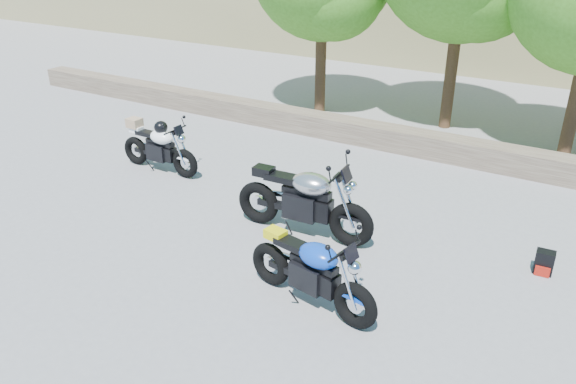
% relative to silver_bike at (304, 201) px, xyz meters
% --- Properties ---
extents(ground, '(90.00, 90.00, 0.00)m').
position_rel_silver_bike_xyz_m(ground, '(-0.42, -1.13, -0.58)').
color(ground, gray).
rests_on(ground, ground).
extents(stone_wall, '(22.00, 0.55, 0.50)m').
position_rel_silver_bike_xyz_m(stone_wall, '(-0.42, 4.37, -0.33)').
color(stone_wall, brown).
rests_on(stone_wall, ground).
extents(silver_bike, '(2.39, 0.76, 1.20)m').
position_rel_silver_bike_xyz_m(silver_bike, '(0.00, 0.00, 0.00)').
color(silver_bike, black).
rests_on(silver_bike, ground).
extents(white_bike, '(1.94, 0.61, 1.07)m').
position_rel_silver_bike_xyz_m(white_bike, '(-3.79, 0.78, -0.06)').
color(white_bike, black).
rests_on(white_bike, ground).
extents(blue_bike, '(2.04, 0.68, 1.03)m').
position_rel_silver_bike_xyz_m(blue_bike, '(1.00, -1.58, -0.08)').
color(blue_bike, black).
rests_on(blue_bike, ground).
extents(backpack, '(0.27, 0.24, 0.35)m').
position_rel_silver_bike_xyz_m(backpack, '(3.51, 0.77, -0.41)').
color(backpack, black).
rests_on(backpack, ground).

